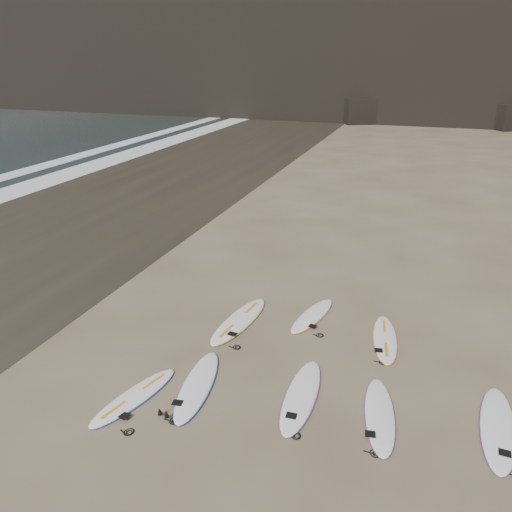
{
  "coord_description": "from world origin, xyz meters",
  "views": [
    {
      "loc": [
        1.37,
        -8.36,
        6.58
      ],
      "look_at": [
        -2.71,
        3.48,
        1.5
      ],
      "focal_mm": 35.0,
      "sensor_mm": 36.0,
      "label": 1
    }
  ],
  "objects_px": {
    "surfboard_2": "(301,395)",
    "surfboard_6": "(312,315)",
    "surfboard_4": "(498,427)",
    "surfboard_7": "(385,338)",
    "surfboard_3": "(380,414)",
    "surfboard_1": "(197,385)",
    "surfboard_0": "(134,396)",
    "surfboard_5": "(239,320)"
  },
  "relations": [
    {
      "from": "surfboard_4",
      "to": "surfboard_7",
      "type": "height_order",
      "value": "surfboard_4"
    },
    {
      "from": "surfboard_3",
      "to": "surfboard_7",
      "type": "relative_size",
      "value": 1.01
    },
    {
      "from": "surfboard_0",
      "to": "surfboard_4",
      "type": "distance_m",
      "value": 7.13
    },
    {
      "from": "surfboard_3",
      "to": "surfboard_2",
      "type": "bearing_deg",
      "value": 167.97
    },
    {
      "from": "surfboard_2",
      "to": "surfboard_4",
      "type": "xyz_separation_m",
      "value": [
        3.74,
        0.28,
        -0.0
      ]
    },
    {
      "from": "surfboard_4",
      "to": "surfboard_6",
      "type": "distance_m",
      "value": 5.32
    },
    {
      "from": "surfboard_0",
      "to": "surfboard_3",
      "type": "relative_size",
      "value": 0.98
    },
    {
      "from": "surfboard_5",
      "to": "surfboard_4",
      "type": "bearing_deg",
      "value": -12.84
    },
    {
      "from": "surfboard_2",
      "to": "surfboard_6",
      "type": "distance_m",
      "value": 3.45
    },
    {
      "from": "surfboard_6",
      "to": "surfboard_1",
      "type": "bearing_deg",
      "value": -100.03
    },
    {
      "from": "surfboard_3",
      "to": "surfboard_6",
      "type": "height_order",
      "value": "surfboard_3"
    },
    {
      "from": "surfboard_0",
      "to": "surfboard_1",
      "type": "bearing_deg",
      "value": 50.8
    },
    {
      "from": "surfboard_2",
      "to": "surfboard_5",
      "type": "relative_size",
      "value": 0.93
    },
    {
      "from": "surfboard_4",
      "to": "surfboard_3",
      "type": "bearing_deg",
      "value": -167.21
    },
    {
      "from": "surfboard_5",
      "to": "surfboard_6",
      "type": "relative_size",
      "value": 1.24
    },
    {
      "from": "surfboard_2",
      "to": "surfboard_1",
      "type": "bearing_deg",
      "value": -171.33
    },
    {
      "from": "surfboard_3",
      "to": "surfboard_1",
      "type": "bearing_deg",
      "value": 175.48
    },
    {
      "from": "surfboard_1",
      "to": "surfboard_3",
      "type": "xyz_separation_m",
      "value": [
        3.78,
        0.31,
        -0.0
      ]
    },
    {
      "from": "surfboard_6",
      "to": "surfboard_7",
      "type": "distance_m",
      "value": 2.05
    },
    {
      "from": "surfboard_0",
      "to": "surfboard_6",
      "type": "relative_size",
      "value": 1.03
    },
    {
      "from": "surfboard_1",
      "to": "surfboard_4",
      "type": "bearing_deg",
      "value": -2.23
    },
    {
      "from": "surfboard_3",
      "to": "surfboard_7",
      "type": "height_order",
      "value": "same"
    },
    {
      "from": "surfboard_0",
      "to": "surfboard_5",
      "type": "relative_size",
      "value": 0.83
    },
    {
      "from": "surfboard_4",
      "to": "surfboard_7",
      "type": "xyz_separation_m",
      "value": [
        -2.32,
        2.56,
        -0.0
      ]
    },
    {
      "from": "surfboard_2",
      "to": "surfboard_3",
      "type": "relative_size",
      "value": 1.1
    },
    {
      "from": "surfboard_4",
      "to": "surfboard_6",
      "type": "relative_size",
      "value": 1.15
    },
    {
      "from": "surfboard_6",
      "to": "surfboard_7",
      "type": "relative_size",
      "value": 0.96
    },
    {
      "from": "surfboard_1",
      "to": "surfboard_6",
      "type": "xyz_separation_m",
      "value": [
        1.62,
        3.79,
        -0.01
      ]
    },
    {
      "from": "surfboard_1",
      "to": "surfboard_5",
      "type": "xyz_separation_m",
      "value": [
        -0.14,
        2.89,
        0.0
      ]
    },
    {
      "from": "surfboard_4",
      "to": "surfboard_5",
      "type": "height_order",
      "value": "surfboard_5"
    },
    {
      "from": "surfboard_1",
      "to": "surfboard_7",
      "type": "height_order",
      "value": "surfboard_1"
    },
    {
      "from": "surfboard_1",
      "to": "surfboard_5",
      "type": "relative_size",
      "value": 0.92
    },
    {
      "from": "surfboard_5",
      "to": "surfboard_6",
      "type": "height_order",
      "value": "surfboard_5"
    },
    {
      "from": "surfboard_1",
      "to": "surfboard_0",
      "type": "bearing_deg",
      "value": -152.77
    },
    {
      "from": "surfboard_2",
      "to": "surfboard_4",
      "type": "distance_m",
      "value": 3.75
    },
    {
      "from": "surfboard_4",
      "to": "surfboard_1",
      "type": "bearing_deg",
      "value": -170.23
    },
    {
      "from": "surfboard_5",
      "to": "surfboard_0",
      "type": "bearing_deg",
      "value": -96.84
    },
    {
      "from": "surfboard_1",
      "to": "surfboard_2",
      "type": "relative_size",
      "value": 0.99
    },
    {
      "from": "surfboard_1",
      "to": "surfboard_4",
      "type": "relative_size",
      "value": 0.99
    },
    {
      "from": "surfboard_7",
      "to": "surfboard_3",
      "type": "bearing_deg",
      "value": -94.62
    },
    {
      "from": "surfboard_2",
      "to": "surfboard_6",
      "type": "bearing_deg",
      "value": 97.83
    },
    {
      "from": "surfboard_4",
      "to": "surfboard_6",
      "type": "xyz_separation_m",
      "value": [
        -4.3,
        3.13,
        -0.01
      ]
    }
  ]
}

